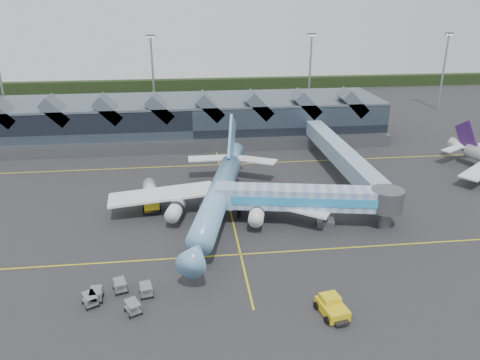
{
  "coord_description": "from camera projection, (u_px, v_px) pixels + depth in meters",
  "views": [
    {
      "loc": [
        -6.6,
        -62.24,
        32.4
      ],
      "look_at": [
        1.66,
        6.43,
        5.0
      ],
      "focal_mm": 35.0,
      "sensor_mm": 36.0,
      "label": 1
    }
  ],
  "objects": [
    {
      "name": "fuel_truck",
      "position": [
        150.0,
        194.0,
        77.18
      ],
      "size": [
        3.52,
        9.66,
        3.21
      ],
      "rotation": [
        0.0,
        0.0,
        0.1
      ],
      "color": "black",
      "rests_on": "ground"
    },
    {
      "name": "ground",
      "position": [
        234.0,
        227.0,
        70.12
      ],
      "size": [
        260.0,
        260.0,
        0.0
      ],
      "primitive_type": "plane",
      "color": "#242426",
      "rests_on": "ground"
    },
    {
      "name": "terminal",
      "position": [
        192.0,
        119.0,
        111.47
      ],
      "size": [
        90.0,
        22.25,
        12.52
      ],
      "color": "black",
      "rests_on": "ground"
    },
    {
      "name": "jet_bridge",
      "position": [
        319.0,
        199.0,
        69.12
      ],
      "size": [
        27.61,
        8.89,
        6.21
      ],
      "rotation": [
        0.0,
        0.0,
        -0.19
      ],
      "color": "#728EBE",
      "rests_on": "ground"
    },
    {
      "name": "tree_line_far",
      "position": [
        202.0,
        84.0,
        170.92
      ],
      "size": [
        260.0,
        4.0,
        4.0
      ],
      "primitive_type": "cube",
      "color": "black",
      "rests_on": "ground"
    },
    {
      "name": "pushback_tug",
      "position": [
        332.0,
        307.0,
        50.71
      ],
      "size": [
        3.41,
        4.75,
        1.96
      ],
      "rotation": [
        0.0,
        0.0,
        0.18
      ],
      "color": "gold",
      "rests_on": "ground"
    },
    {
      "name": "baggage_carts",
      "position": [
        117.0,
        295.0,
        52.92
      ],
      "size": [
        7.98,
        6.65,
        1.41
      ],
      "rotation": [
        0.0,
        0.0,
        0.21
      ],
      "color": "gray",
      "rests_on": "ground"
    },
    {
      "name": "main_airliner",
      "position": [
        219.0,
        193.0,
        72.36
      ],
      "size": [
        34.68,
        40.57,
        13.16
      ],
      "rotation": [
        0.0,
        0.0,
        -0.23
      ],
      "color": "#64A9CA",
      "rests_on": "ground"
    },
    {
      "name": "light_masts",
      "position": [
        286.0,
        75.0,
        125.82
      ],
      "size": [
        132.4,
        42.56,
        22.45
      ],
      "color": "gray",
      "rests_on": "ground"
    },
    {
      "name": "taxi_stripes",
      "position": [
        228.0,
        200.0,
        79.35
      ],
      "size": [
        120.0,
        60.0,
        0.01
      ],
      "color": "gold",
      "rests_on": "ground"
    }
  ]
}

